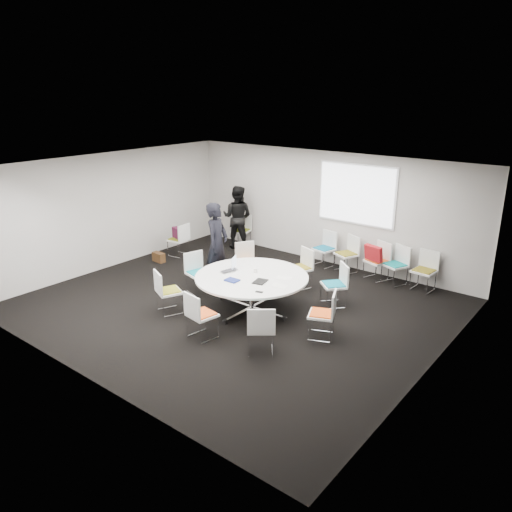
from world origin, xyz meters
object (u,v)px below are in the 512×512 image
Objects in this scene: person_main at (217,244)px; chair_ring_b at (334,293)px; chair_back_b at (346,261)px; chair_back_c at (377,268)px; chair_ring_f at (169,299)px; chair_ring_c at (300,276)px; chair_ring_d at (247,269)px; chair_back_a at (324,255)px; brown_bag at (159,257)px; chair_back_d at (395,272)px; chair_ring_g at (202,324)px; chair_ring_e at (199,280)px; chair_ring_a at (322,323)px; conference_table at (252,285)px; chair_spare_left at (179,246)px; chair_ring_h at (261,337)px; person_back at (237,217)px; maroon_bag at (178,233)px; chair_person_back at (241,237)px; chair_back_e at (423,278)px; cup at (255,270)px; laptop at (231,271)px.

chair_ring_b is at bearing -93.44° from person_main.
chair_back_c is (0.80, -0.01, 0.00)m from chair_back_b.
chair_ring_f is 4.54m from chair_back_b.
chair_ring_c is 1.00× the size of chair_ring_d.
chair_back_a reaches higher than brown_bag.
chair_back_c is 0.45m from chair_back_d.
chair_ring_e is at bearing 145.82° from chair_ring_g.
brown_bag is (-4.89, -0.41, -0.16)m from chair_ring_b.
chair_back_a is (-1.93, 3.28, 0.00)m from chair_ring_a.
conference_table is 1.65m from person_main.
chair_back_c is at bearing -78.19° from chair_spare_left.
chair_spare_left is at bearing 50.32° from chair_ring_a.
chair_ring_b is at bearing 50.97° from chair_ring_h.
person_main reaches higher than chair_ring_g.
chair_ring_f is at bearing 85.04° from chair_ring_c.
chair_ring_d and chair_back_d have the same top height.
person_back is (-1.80, 1.78, 0.60)m from chair_ring_d.
conference_table is 1.49m from chair_ring_g.
chair_ring_d reaches higher than brown_bag.
chair_person_back is at bearing 65.80° from maroon_bag.
maroon_bag is at bearing -108.54° from chair_ring_e.
chair_back_e is (2.22, 1.55, 0.00)m from chair_ring_c.
chair_person_back is (-4.09, 4.38, 0.00)m from chair_ring_h.
chair_back_a is 1.00× the size of chair_back_c.
cup is at bearing 103.27° from chair_ring_g.
chair_ring_d is 2.60m from maroon_bag.
chair_ring_a is 5.61m from maroon_bag.
chair_ring_e and chair_ring_h have the same top height.
person_back reaches higher than chair_person_back.
laptop is 0.98× the size of brown_bag.
laptop is 0.88× the size of maroon_bag.
chair_ring_e is 1.00× the size of chair_back_b.
chair_ring_f is 1.00× the size of chair_back_a.
chair_ring_h is at bearing 21.09° from chair_ring_f.
chair_ring_a is 1.00× the size of chair_back_d.
conference_table is at bearing 120.30° from chair_person_back.
chair_back_e is at bearing -33.52° from chair_ring_a.
person_back is 4.35× the size of maroon_bag.
chair_ring_a and chair_ring_c have the same top height.
brown_bag is (-4.93, -2.31, -0.16)m from chair_back_c.
chair_ring_a is 1.00× the size of chair_back_b.
chair_ring_e is at bearing 127.39° from chair_ring_f.
chair_ring_f is at bearing 85.11° from chair_ring_b.
chair_ring_f is 1.31m from chair_ring_g.
cup is at bearing 82.71° from chair_back_d.
chair_back_c reaches higher than conference_table.
chair_spare_left reaches higher than conference_table.
chair_ring_a is 3.50m from chair_back_b.
chair_back_e is (0.60, 3.28, 0.00)m from chair_ring_a.
chair_back_b is at bearing 19.79° from chair_back_c.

